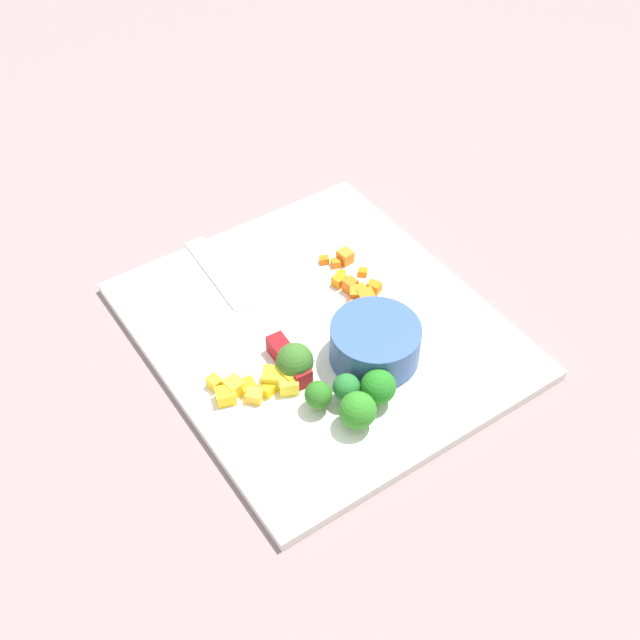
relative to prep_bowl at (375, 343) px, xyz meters
name	(u,v)px	position (x,y,z in m)	size (l,w,h in m)	color
ground_plane	(320,333)	(0.08, 0.02, -0.04)	(4.00, 4.00, 0.00)	gray
cutting_board	(320,329)	(0.08, 0.02, -0.03)	(0.43, 0.38, 0.01)	white
prep_bowl	(375,343)	(0.00, 0.00, 0.00)	(0.10, 0.10, 0.05)	#33548C
chef_knife	(269,335)	(0.09, 0.09, -0.02)	(0.29, 0.04, 0.02)	silver
carrot_dice_0	(366,298)	(0.07, -0.04, -0.01)	(0.02, 0.02, 0.02)	orange
carrot_dice_1	(341,275)	(0.13, -0.04, -0.02)	(0.01, 0.01, 0.01)	orange
carrot_dice_2	(357,294)	(0.09, -0.04, -0.02)	(0.02, 0.02, 0.02)	orange
carrot_dice_3	(350,285)	(0.10, -0.04, -0.02)	(0.01, 0.02, 0.02)	orange
carrot_dice_4	(374,287)	(0.09, -0.07, -0.02)	(0.02, 0.01, 0.01)	orange
carrot_dice_5	(345,257)	(0.15, -0.07, -0.02)	(0.02, 0.02, 0.02)	orange
carrot_dice_6	(339,281)	(0.12, -0.04, -0.02)	(0.01, 0.02, 0.01)	orange
carrot_dice_7	(361,289)	(0.09, -0.05, -0.02)	(0.01, 0.01, 0.01)	orange
carrot_dice_8	(350,305)	(0.08, -0.02, -0.02)	(0.01, 0.01, 0.01)	orange
carrot_dice_9	(324,260)	(0.16, -0.04, -0.02)	(0.01, 0.01, 0.01)	orange
carrot_dice_10	(363,272)	(0.12, -0.07, -0.02)	(0.01, 0.01, 0.01)	orange
carrot_dice_11	(336,263)	(0.15, -0.05, -0.02)	(0.01, 0.01, 0.01)	orange
pepper_dice_0	(268,390)	(0.02, 0.13, -0.02)	(0.01, 0.01, 0.01)	yellow
pepper_dice_1	(290,374)	(0.02, 0.10, -0.01)	(0.02, 0.02, 0.02)	yellow
pepper_dice_2	(226,396)	(0.04, 0.17, -0.02)	(0.02, 0.02, 0.02)	yellow
pepper_dice_3	(234,387)	(0.05, 0.16, -0.01)	(0.02, 0.02, 0.02)	yellow
pepper_dice_4	(248,387)	(0.04, 0.14, -0.02)	(0.02, 0.02, 0.01)	yellow
pepper_dice_5	(254,396)	(0.02, 0.14, -0.02)	(0.02, 0.01, 0.01)	yellow
pepper_dice_6	(289,385)	(0.01, 0.11, -0.01)	(0.02, 0.02, 0.02)	yellow
pepper_dice_7	(271,378)	(0.03, 0.12, -0.01)	(0.02, 0.02, 0.02)	yellow
pepper_dice_8	(215,383)	(0.06, 0.17, -0.02)	(0.02, 0.01, 0.01)	yellow
broccoli_floret_0	(378,387)	(-0.05, 0.04, 0.00)	(0.04, 0.04, 0.04)	#95AD56
broccoli_floret_1	(347,388)	(-0.03, 0.06, 0.00)	(0.03, 0.03, 0.04)	#90BF5D
broccoli_floret_2	(318,395)	(-0.02, 0.09, 0.00)	(0.03, 0.03, 0.04)	#93BC5D
broccoli_floret_3	(295,362)	(0.03, 0.09, 0.00)	(0.04, 0.04, 0.04)	#8EC365
broccoli_floret_4	(358,411)	(-0.07, 0.07, 0.00)	(0.04, 0.04, 0.04)	#94C15F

